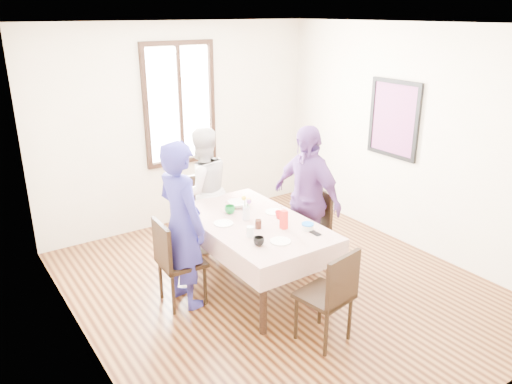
% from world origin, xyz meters
% --- Properties ---
extents(ground, '(4.50, 4.50, 0.00)m').
position_xyz_m(ground, '(0.00, 0.00, 0.00)').
color(ground, black).
rests_on(ground, ground).
extents(back_wall, '(4.00, 0.00, 4.00)m').
position_xyz_m(back_wall, '(0.00, 2.25, 1.35)').
color(back_wall, beige).
rests_on(back_wall, ground).
extents(right_wall, '(0.00, 4.50, 4.50)m').
position_xyz_m(right_wall, '(2.00, 0.00, 1.35)').
color(right_wall, beige).
rests_on(right_wall, ground).
extents(window_frame, '(1.02, 0.06, 1.62)m').
position_xyz_m(window_frame, '(0.00, 2.23, 1.65)').
color(window_frame, black).
rests_on(window_frame, back_wall).
extents(window_pane, '(0.90, 0.02, 1.50)m').
position_xyz_m(window_pane, '(0.00, 2.24, 1.65)').
color(window_pane, white).
rests_on(window_pane, back_wall).
extents(art_poster, '(0.04, 0.76, 0.96)m').
position_xyz_m(art_poster, '(1.98, 0.30, 1.55)').
color(art_poster, red).
rests_on(art_poster, right_wall).
extents(dining_table, '(0.92, 1.63, 0.75)m').
position_xyz_m(dining_table, '(-0.23, 0.15, 0.38)').
color(dining_table, black).
rests_on(dining_table, ground).
extents(tablecloth, '(1.04, 1.75, 0.01)m').
position_xyz_m(tablecloth, '(-0.23, 0.15, 0.76)').
color(tablecloth, '#5A150B').
rests_on(tablecloth, dining_table).
extents(chair_left, '(0.44, 0.44, 0.91)m').
position_xyz_m(chair_left, '(-0.99, 0.30, 0.46)').
color(chair_left, black).
rests_on(chair_left, ground).
extents(chair_right, '(0.47, 0.47, 0.91)m').
position_xyz_m(chair_right, '(0.54, 0.20, 0.46)').
color(chair_right, black).
rests_on(chair_right, ground).
extents(chair_far, '(0.47, 0.47, 0.91)m').
position_xyz_m(chair_far, '(-0.23, 1.27, 0.46)').
color(chair_far, black).
rests_on(chair_far, ground).
extents(chair_near, '(0.49, 0.49, 0.91)m').
position_xyz_m(chair_near, '(-0.23, -0.97, 0.46)').
color(chair_near, black).
rests_on(chair_near, ground).
extents(person_left, '(0.49, 0.67, 1.70)m').
position_xyz_m(person_left, '(-0.97, 0.30, 0.85)').
color(person_left, navy).
rests_on(person_left, ground).
extents(person_far, '(0.77, 0.61, 1.55)m').
position_xyz_m(person_far, '(-0.23, 1.25, 0.77)').
color(person_far, beige).
rests_on(person_far, ground).
extents(person_right, '(0.50, 1.01, 1.67)m').
position_xyz_m(person_right, '(0.52, 0.20, 0.84)').
color(person_right, '#62397D').
rests_on(person_right, ground).
extents(mug_black, '(0.11, 0.11, 0.08)m').
position_xyz_m(mug_black, '(-0.49, -0.35, 0.80)').
color(mug_black, black).
rests_on(mug_black, tablecloth).
extents(mug_flag, '(0.12, 0.12, 0.08)m').
position_xyz_m(mug_flag, '(0.04, 0.06, 0.80)').
color(mug_flag, red).
rests_on(mug_flag, tablecloth).
extents(mug_green, '(0.15, 0.15, 0.09)m').
position_xyz_m(mug_green, '(-0.31, 0.47, 0.81)').
color(mug_green, '#0C7226').
rests_on(mug_green, tablecloth).
extents(serving_bowl, '(0.27, 0.27, 0.06)m').
position_xyz_m(serving_bowl, '(-0.12, 0.59, 0.79)').
color(serving_bowl, white).
rests_on(serving_bowl, tablecloth).
extents(juice_carton, '(0.06, 0.06, 0.19)m').
position_xyz_m(juice_carton, '(-0.08, -0.17, 0.86)').
color(juice_carton, red).
rests_on(juice_carton, tablecloth).
extents(butter_tub, '(0.11, 0.11, 0.06)m').
position_xyz_m(butter_tub, '(0.11, -0.33, 0.79)').
color(butter_tub, white).
rests_on(butter_tub, tablecloth).
extents(jam_jar, '(0.06, 0.06, 0.09)m').
position_xyz_m(jam_jar, '(-0.28, -0.03, 0.81)').
color(jam_jar, black).
rests_on(jam_jar, tablecloth).
extents(drinking_glass, '(0.07, 0.07, 0.10)m').
position_xyz_m(drinking_glass, '(-0.46, -0.14, 0.81)').
color(drinking_glass, silver).
rests_on(drinking_glass, tablecloth).
extents(smartphone, '(0.06, 0.13, 0.01)m').
position_xyz_m(smartphone, '(0.11, -0.45, 0.77)').
color(smartphone, black).
rests_on(smartphone, tablecloth).
extents(flower_vase, '(0.07, 0.07, 0.15)m').
position_xyz_m(flower_vase, '(-0.26, 0.23, 0.84)').
color(flower_vase, silver).
rests_on(flower_vase, tablecloth).
extents(plate_left, '(0.20, 0.20, 0.01)m').
position_xyz_m(plate_left, '(-0.51, 0.26, 0.77)').
color(plate_left, white).
rests_on(plate_left, tablecloth).
extents(plate_right, '(0.20, 0.20, 0.01)m').
position_xyz_m(plate_right, '(0.10, 0.22, 0.77)').
color(plate_right, white).
rests_on(plate_right, tablecloth).
extents(plate_near, '(0.20, 0.20, 0.01)m').
position_xyz_m(plate_near, '(-0.28, -0.40, 0.77)').
color(plate_near, white).
rests_on(plate_near, tablecloth).
extents(butter_lid, '(0.12, 0.12, 0.01)m').
position_xyz_m(butter_lid, '(0.11, -0.33, 0.82)').
color(butter_lid, blue).
rests_on(butter_lid, butter_tub).
extents(flower_bunch, '(0.09, 0.09, 0.10)m').
position_xyz_m(flower_bunch, '(-0.26, 0.23, 0.96)').
color(flower_bunch, yellow).
rests_on(flower_bunch, flower_vase).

